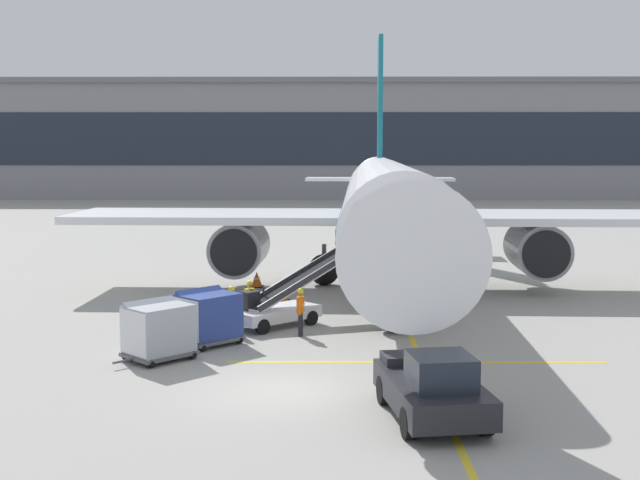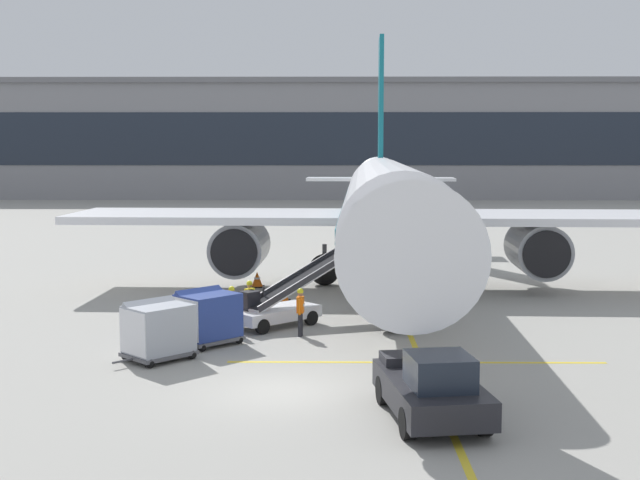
{
  "view_description": "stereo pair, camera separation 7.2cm",
  "coord_description": "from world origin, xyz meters",
  "px_view_note": "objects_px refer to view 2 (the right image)",
  "views": [
    {
      "loc": [
        1.19,
        -23.02,
        6.77
      ],
      "look_at": [
        0.93,
        9.08,
        3.26
      ],
      "focal_mm": 47.58,
      "sensor_mm": 36.0,
      "label": 1
    },
    {
      "loc": [
        1.26,
        -23.02,
        6.77
      ],
      "look_at": [
        0.93,
        9.08,
        3.26
      ],
      "focal_mm": 47.58,
      "sensor_mm": 36.0,
      "label": 2
    }
  ],
  "objects_px": {
    "ground_crew_by_carts": "(232,306)",
    "safety_cone_wingtip": "(283,293)",
    "safety_cone_engine_keepout": "(218,299)",
    "ground_crew_marshaller": "(300,309)",
    "belt_loader": "(280,304)",
    "ground_crew_by_loader": "(250,300)",
    "safety_cone_nose_mark": "(257,280)",
    "parked_airplane": "(388,207)",
    "baggage_cart_lead": "(207,316)",
    "pushback_tug": "(432,388)",
    "baggage_cart_second": "(158,329)"
  },
  "relations": [
    {
      "from": "safety_cone_engine_keepout",
      "to": "belt_loader",
      "type": "bearing_deg",
      "value": -51.1
    },
    {
      "from": "belt_loader",
      "to": "ground_crew_by_loader",
      "type": "relative_size",
      "value": 2.77
    },
    {
      "from": "ground_crew_by_loader",
      "to": "safety_cone_nose_mark",
      "type": "height_order",
      "value": "ground_crew_by_loader"
    },
    {
      "from": "ground_crew_by_loader",
      "to": "safety_cone_engine_keepout",
      "type": "bearing_deg",
      "value": 115.05
    },
    {
      "from": "pushback_tug",
      "to": "ground_crew_marshaller",
      "type": "distance_m",
      "value": 10.07
    },
    {
      "from": "parked_airplane",
      "to": "baggage_cart_second",
      "type": "xyz_separation_m",
      "value": [
        -8.28,
        -13.89,
        -2.95
      ]
    },
    {
      "from": "belt_loader",
      "to": "ground_crew_by_carts",
      "type": "relative_size",
      "value": 2.77
    },
    {
      "from": "ground_crew_marshaller",
      "to": "ground_crew_by_carts",
      "type": "bearing_deg",
      "value": 169.5
    },
    {
      "from": "baggage_cart_lead",
      "to": "safety_cone_wingtip",
      "type": "distance_m",
      "value": 8.52
    },
    {
      "from": "parked_airplane",
      "to": "ground_crew_by_loader",
      "type": "distance_m",
      "value": 10.86
    },
    {
      "from": "baggage_cart_second",
      "to": "safety_cone_engine_keepout",
      "type": "relative_size",
      "value": 3.26
    },
    {
      "from": "safety_cone_nose_mark",
      "to": "safety_cone_wingtip",
      "type": "bearing_deg",
      "value": -69.34
    },
    {
      "from": "ground_crew_by_loader",
      "to": "safety_cone_nose_mark",
      "type": "xyz_separation_m",
      "value": [
        -0.47,
        8.98,
        -0.63
      ]
    },
    {
      "from": "safety_cone_engine_keepout",
      "to": "ground_crew_by_carts",
      "type": "bearing_deg",
      "value": -76.68
    },
    {
      "from": "ground_crew_by_carts",
      "to": "safety_cone_wingtip",
      "type": "bearing_deg",
      "value": 76.83
    },
    {
      "from": "baggage_cart_second",
      "to": "safety_cone_engine_keepout",
      "type": "height_order",
      "value": "baggage_cart_second"
    },
    {
      "from": "baggage_cart_second",
      "to": "safety_cone_nose_mark",
      "type": "height_order",
      "value": "baggage_cart_second"
    },
    {
      "from": "baggage_cart_lead",
      "to": "pushback_tug",
      "type": "distance_m",
      "value": 10.54
    },
    {
      "from": "baggage_cart_second",
      "to": "safety_cone_nose_mark",
      "type": "xyz_separation_m",
      "value": [
        1.99,
        14.18,
        -0.63
      ]
    },
    {
      "from": "parked_airplane",
      "to": "baggage_cart_second",
      "type": "relative_size",
      "value": 16.0
    },
    {
      "from": "ground_crew_by_carts",
      "to": "safety_cone_wingtip",
      "type": "height_order",
      "value": "ground_crew_by_carts"
    },
    {
      "from": "belt_loader",
      "to": "safety_cone_engine_keepout",
      "type": "relative_size",
      "value": 6.17
    },
    {
      "from": "baggage_cart_second",
      "to": "pushback_tug",
      "type": "distance_m",
      "value": 10.01
    },
    {
      "from": "ground_crew_by_carts",
      "to": "ground_crew_marshaller",
      "type": "bearing_deg",
      "value": -10.5
    },
    {
      "from": "ground_crew_by_loader",
      "to": "safety_cone_engine_keepout",
      "type": "xyz_separation_m",
      "value": [
        -1.69,
        3.62,
        -0.62
      ]
    },
    {
      "from": "baggage_cart_second",
      "to": "ground_crew_marshaller",
      "type": "relative_size",
      "value": 1.46
    },
    {
      "from": "pushback_tug",
      "to": "safety_cone_engine_keepout",
      "type": "height_order",
      "value": "pushback_tug"
    },
    {
      "from": "baggage_cart_second",
      "to": "ground_crew_marshaller",
      "type": "bearing_deg",
      "value": 37.77
    },
    {
      "from": "ground_crew_by_carts",
      "to": "parked_airplane",
      "type": "bearing_deg",
      "value": 57.48
    },
    {
      "from": "safety_cone_wingtip",
      "to": "safety_cone_nose_mark",
      "type": "xyz_separation_m",
      "value": [
        -1.45,
        3.83,
        -0.0
      ]
    },
    {
      "from": "ground_crew_by_carts",
      "to": "baggage_cart_second",
      "type": "bearing_deg",
      "value": -116.22
    },
    {
      "from": "belt_loader",
      "to": "ground_crew_by_loader",
      "type": "xyz_separation_m",
      "value": [
        -1.16,
        -0.09,
        0.17
      ]
    },
    {
      "from": "ground_crew_by_carts",
      "to": "safety_cone_engine_keepout",
      "type": "xyz_separation_m",
      "value": [
        -1.16,
        4.91,
        -0.62
      ]
    },
    {
      "from": "ground_crew_by_loader",
      "to": "ground_crew_marshaller",
      "type": "xyz_separation_m",
      "value": [
        1.99,
        -1.75,
        0.0
      ]
    },
    {
      "from": "ground_crew_by_carts",
      "to": "safety_cone_engine_keepout",
      "type": "distance_m",
      "value": 5.08
    },
    {
      "from": "ground_crew_by_loader",
      "to": "ground_crew_by_carts",
      "type": "relative_size",
      "value": 1.0
    },
    {
      "from": "ground_crew_marshaller",
      "to": "safety_cone_nose_mark",
      "type": "height_order",
      "value": "ground_crew_marshaller"
    },
    {
      "from": "belt_loader",
      "to": "safety_cone_engine_keepout",
      "type": "bearing_deg",
      "value": 128.9
    },
    {
      "from": "pushback_tug",
      "to": "ground_crew_by_carts",
      "type": "xyz_separation_m",
      "value": [
        -6.11,
        9.88,
        0.17
      ]
    },
    {
      "from": "safety_cone_engine_keepout",
      "to": "ground_crew_marshaller",
      "type": "bearing_deg",
      "value": -55.57
    },
    {
      "from": "baggage_cart_lead",
      "to": "pushback_tug",
      "type": "xyz_separation_m",
      "value": [
        6.76,
        -8.09,
        -0.17
      ]
    },
    {
      "from": "belt_loader",
      "to": "ground_crew_marshaller",
      "type": "relative_size",
      "value": 2.77
    },
    {
      "from": "parked_airplane",
      "to": "pushback_tug",
      "type": "distance_m",
      "value": 20.09
    },
    {
      "from": "baggage_cart_lead",
      "to": "ground_crew_marshaller",
      "type": "bearing_deg",
      "value": 22.63
    },
    {
      "from": "baggage_cart_second",
      "to": "belt_loader",
      "type": "bearing_deg",
      "value": 55.67
    },
    {
      "from": "ground_crew_by_loader",
      "to": "safety_cone_wingtip",
      "type": "distance_m",
      "value": 5.27
    },
    {
      "from": "parked_airplane",
      "to": "belt_loader",
      "type": "relative_size",
      "value": 8.45
    },
    {
      "from": "ground_crew_by_loader",
      "to": "ground_crew_marshaller",
      "type": "distance_m",
      "value": 2.66
    },
    {
      "from": "belt_loader",
      "to": "baggage_cart_lead",
      "type": "relative_size",
      "value": 1.89
    },
    {
      "from": "ground_crew_by_carts",
      "to": "safety_cone_nose_mark",
      "type": "relative_size",
      "value": 2.3
    }
  ]
}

